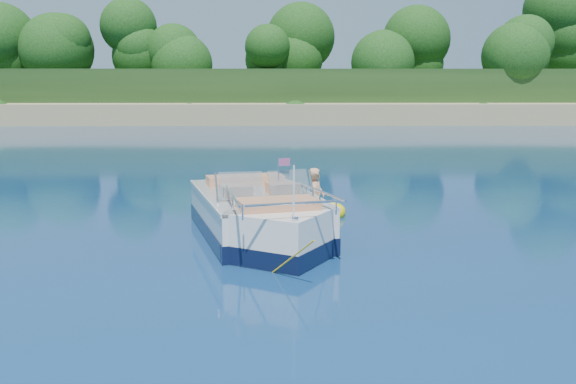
{
  "coord_description": "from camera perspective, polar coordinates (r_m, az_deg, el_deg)",
  "views": [
    {
      "loc": [
        -0.37,
        -10.85,
        3.13
      ],
      "look_at": [
        -0.18,
        2.27,
        0.85
      ],
      "focal_mm": 40.0,
      "sensor_mm": 36.0,
      "label": 1
    }
  ],
  "objects": [
    {
      "name": "motorboat",
      "position": [
        12.78,
        -2.4,
        -2.52
      ],
      "size": [
        3.14,
        5.94,
        2.02
      ],
      "rotation": [
        0.0,
        0.0,
        0.26
      ],
      "color": "white",
      "rests_on": "ground"
    },
    {
      "name": "ground",
      "position": [
        11.3,
        1.1,
        -6.23
      ],
      "size": [
        160.0,
        160.0,
        0.0
      ],
      "primitive_type": "plane",
      "color": "#0B1D4E",
      "rests_on": "ground"
    },
    {
      "name": "tow_tube",
      "position": [
        15.17,
        2.73,
        -1.72
      ],
      "size": [
        1.52,
        1.52,
        0.34
      ],
      "rotation": [
        0.0,
        0.0,
        -0.22
      ],
      "color": "#FFE200",
      "rests_on": "ground"
    },
    {
      "name": "treeline",
      "position": [
        51.92,
        -0.36,
        12.54
      ],
      "size": [
        150.0,
        7.12,
        8.19
      ],
      "color": "black",
      "rests_on": "ground"
    },
    {
      "name": "boy",
      "position": [
        15.17,
        2.54,
        -2.06
      ],
      "size": [
        0.55,
        0.88,
        1.61
      ],
      "primitive_type": "imported",
      "rotation": [
        0.0,
        -0.17,
        1.34
      ],
      "color": "tan",
      "rests_on": "ground"
    },
    {
      "name": "shoreline",
      "position": [
        74.66,
        -0.52,
        8.22
      ],
      "size": [
        170.0,
        59.0,
        6.0
      ],
      "color": "#9D8B5B",
      "rests_on": "ground"
    }
  ]
}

